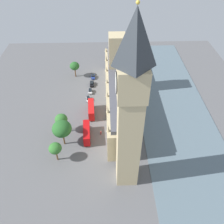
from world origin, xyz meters
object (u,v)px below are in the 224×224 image
(double_decker_bus_trailing, at_px, (87,133))
(street_lamp_slot_11, at_px, (64,121))
(clock_tower, at_px, (130,112))
(plane_tree_by_river_gate, at_px, (61,119))
(plane_tree_leading, at_px, (62,129))
(street_lamp_slot_12, at_px, (75,69))
(car_silver_under_trees, at_px, (90,91))
(double_decker_bus_opposite_hall, at_px, (91,109))
(parliament_building, at_px, (118,89))
(plane_tree_slot_10, at_px, (75,66))
(car_blue_midblock, at_px, (93,76))
(pedestrian_far_end, at_px, (101,133))
(car_black_kerbside, at_px, (92,84))
(plane_tree_corner, at_px, (55,148))
(car_white_near_tower, at_px, (88,99))

(double_decker_bus_trailing, relative_size, street_lamp_slot_11, 1.68)
(clock_tower, bearing_deg, double_decker_bus_trailing, -53.01)
(plane_tree_by_river_gate, distance_m, plane_tree_leading, 6.91)
(street_lamp_slot_12, bearing_deg, clock_tower, 109.21)
(car_silver_under_trees, bearing_deg, double_decker_bus_opposite_hall, 92.06)
(parliament_building, xyz_separation_m, plane_tree_leading, (21.60, 24.71, 0.22))
(plane_tree_slot_10, relative_size, street_lamp_slot_12, 1.37)
(clock_tower, distance_m, double_decker_bus_trailing, 35.28)
(clock_tower, height_order, car_blue_midblock, clock_tower)
(clock_tower, relative_size, pedestrian_far_end, 33.08)
(car_black_kerbside, distance_m, plane_tree_corner, 48.51)
(car_blue_midblock, xyz_separation_m, double_decker_bus_opposite_hall, (-0.08, 29.19, 1.75))
(street_lamp_slot_11, bearing_deg, street_lamp_slot_12, -91.03)
(double_decker_bus_trailing, bearing_deg, pedestrian_far_end, -166.00)
(parliament_building, height_order, plane_tree_corner, parliament_building)
(car_blue_midblock, relative_size, pedestrian_far_end, 2.55)
(plane_tree_leading, relative_size, street_lamp_slot_12, 1.79)
(double_decker_bus_opposite_hall, bearing_deg, double_decker_bus_trailing, -98.59)
(double_decker_bus_opposite_hall, height_order, plane_tree_slot_10, plane_tree_slot_10)
(plane_tree_by_river_gate, bearing_deg, car_blue_midblock, -105.56)
(car_blue_midblock, bearing_deg, plane_tree_by_river_gate, 72.36)
(double_decker_bus_opposite_hall, xyz_separation_m, pedestrian_far_end, (-4.12, 12.34, -1.87))
(car_blue_midblock, relative_size, plane_tree_by_river_gate, 0.49)
(double_decker_bus_opposite_hall, distance_m, street_lamp_slot_12, 33.31)
(clock_tower, relative_size, car_black_kerbside, 11.67)
(clock_tower, height_order, plane_tree_by_river_gate, clock_tower)
(clock_tower, xyz_separation_m, plane_tree_by_river_gate, (23.83, -22.26, -22.49))
(double_decker_bus_opposite_hall, xyz_separation_m, street_lamp_slot_12, (9.75, -31.81, 1.70))
(plane_tree_corner, bearing_deg, car_black_kerbside, -103.06)
(double_decker_bus_trailing, xyz_separation_m, plane_tree_slot_10, (8.22, -45.05, 3.66))
(double_decker_bus_trailing, relative_size, plane_tree_by_river_gate, 1.21)
(plane_tree_leading, relative_size, plane_tree_slot_10, 1.31)
(plane_tree_leading, bearing_deg, double_decker_bus_opposite_hall, -119.96)
(car_black_kerbside, distance_m, street_lamp_slot_11, 33.31)
(car_black_kerbside, relative_size, street_lamp_slot_11, 0.76)
(car_black_kerbside, bearing_deg, clock_tower, 102.25)
(parliament_building, relative_size, plane_tree_slot_10, 7.60)
(car_white_near_tower, bearing_deg, clock_tower, 101.20)
(plane_tree_corner, height_order, street_lamp_slot_11, plane_tree_corner)
(car_silver_under_trees, xyz_separation_m, street_lamp_slot_12, (8.63, -15.85, 3.45))
(car_silver_under_trees, xyz_separation_m, plane_tree_slot_10, (8.41, -15.04, 5.41))
(double_decker_bus_trailing, bearing_deg, car_white_near_tower, -92.15)
(plane_tree_by_river_gate, height_order, plane_tree_leading, plane_tree_leading)
(car_black_kerbside, xyz_separation_m, plane_tree_by_river_gate, (10.57, 32.83, 5.73))
(parliament_building, relative_size, plane_tree_by_river_gate, 7.33)
(car_blue_midblock, height_order, plane_tree_slot_10, plane_tree_slot_10)
(double_decker_bus_trailing, bearing_deg, plane_tree_corner, 42.63)
(street_lamp_slot_11, relative_size, street_lamp_slot_12, 1.02)
(plane_tree_corner, relative_size, street_lamp_slot_11, 1.27)
(double_decker_bus_opposite_hall, bearing_deg, pedestrian_far_end, -74.83)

